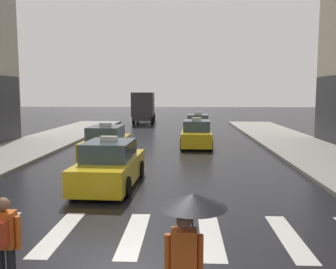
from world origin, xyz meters
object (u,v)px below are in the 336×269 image
(taxi_lead, at_px, (110,166))
(pedestrian_with_backpack, at_px, (3,239))
(taxi_second, at_px, (106,143))
(taxi_fourth, at_px, (198,126))
(box_truck, at_px, (144,106))
(taxi_third, at_px, (196,135))
(pedestrian_with_umbrella, at_px, (190,223))

(taxi_lead, relative_size, pedestrian_with_backpack, 2.79)
(taxi_lead, distance_m, taxi_second, 5.82)
(taxi_fourth, relative_size, box_truck, 0.60)
(pedestrian_with_backpack, bearing_deg, taxi_third, 77.90)
(taxi_third, relative_size, pedestrian_with_umbrella, 2.36)
(taxi_second, distance_m, box_truck, 21.67)
(taxi_fourth, bearing_deg, taxi_lead, -102.99)
(taxi_second, height_order, box_truck, box_truck)
(taxi_lead, height_order, pedestrian_with_umbrella, pedestrian_with_umbrella)
(taxi_second, relative_size, pedestrian_with_umbrella, 2.35)
(taxi_fourth, height_order, pedestrian_with_backpack, taxi_fourth)
(taxi_lead, height_order, taxi_fourth, same)
(taxi_fourth, distance_m, pedestrian_with_umbrella, 23.72)
(taxi_fourth, bearing_deg, taxi_second, -116.10)
(pedestrian_with_umbrella, relative_size, pedestrian_with_backpack, 1.18)
(taxi_third, relative_size, pedestrian_with_backpack, 2.78)
(pedestrian_with_backpack, bearing_deg, taxi_lead, 88.02)
(taxi_lead, distance_m, taxi_third, 10.40)
(taxi_lead, bearing_deg, pedestrian_with_backpack, -91.98)
(box_truck, distance_m, pedestrian_with_umbrella, 35.29)
(taxi_second, distance_m, taxi_fourth, 11.52)
(pedestrian_with_umbrella, bearing_deg, taxi_fourth, 87.70)
(box_truck, bearing_deg, pedestrian_with_umbrella, -82.44)
(taxi_third, xyz_separation_m, pedestrian_with_umbrella, (-0.65, -17.53, 0.79))
(taxi_third, relative_size, taxi_fourth, 1.00)
(taxi_second, relative_size, box_truck, 0.60)
(box_truck, distance_m, pedestrian_with_backpack, 34.44)
(pedestrian_with_backpack, bearing_deg, pedestrian_with_umbrella, -11.14)
(taxi_second, distance_m, pedestrian_with_umbrella, 13.99)
(box_truck, bearing_deg, taxi_third, -73.15)
(taxi_second, bearing_deg, taxi_fourth, 63.90)
(pedestrian_with_backpack, bearing_deg, taxi_second, 95.07)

